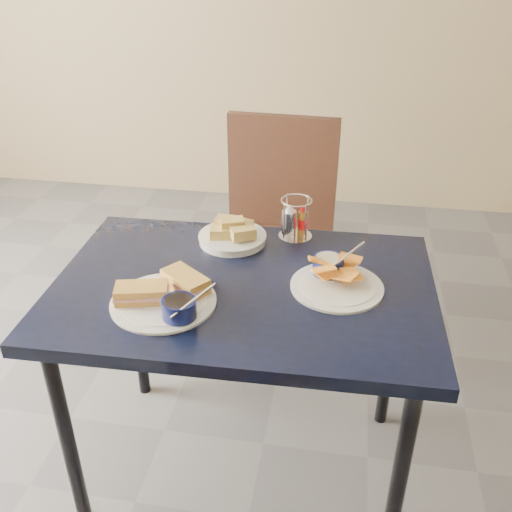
% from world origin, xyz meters
% --- Properties ---
extents(dining_table, '(1.10, 0.75, 0.75)m').
position_xyz_m(dining_table, '(-0.05, 0.22, 0.67)').
color(dining_table, black).
rests_on(dining_table, ground).
extents(chair_far, '(0.48, 0.46, 0.98)m').
position_xyz_m(chair_far, '(-0.06, 1.01, 0.56)').
color(chair_far, '#321910').
rests_on(chair_far, ground).
extents(sandwich_plate, '(0.31, 0.29, 0.12)m').
position_xyz_m(sandwich_plate, '(-0.23, 0.08, 0.77)').
color(sandwich_plate, white).
rests_on(sandwich_plate, dining_table).
extents(plantain_plate, '(0.26, 0.26, 0.12)m').
position_xyz_m(plantain_plate, '(0.21, 0.26, 0.77)').
color(plantain_plate, white).
rests_on(plantain_plate, dining_table).
extents(bread_basket, '(0.22, 0.22, 0.08)m').
position_xyz_m(bread_basket, '(-0.13, 0.46, 0.78)').
color(bread_basket, white).
rests_on(bread_basket, dining_table).
extents(condiment_caddy, '(0.11, 0.11, 0.14)m').
position_xyz_m(condiment_caddy, '(0.06, 0.53, 0.81)').
color(condiment_caddy, silver).
rests_on(condiment_caddy, dining_table).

